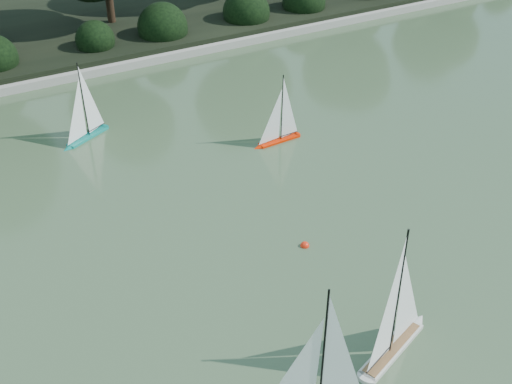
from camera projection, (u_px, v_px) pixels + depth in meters
ground at (346, 315)px, 8.06m from camera, size 80.00×80.00×0.00m
pond_coping at (107, 68)px, 14.51m from camera, size 40.00×0.35×0.18m
far_bank at (57, 16)px, 17.37m from camera, size 40.00×8.00×0.30m
shrub_hedge at (92, 41)px, 14.97m from camera, size 29.10×1.10×1.10m
sailboat_white_b at (399, 328)px, 7.46m from camera, size 1.39×0.67×1.93m
sailboat_orange at (276, 132)px, 11.68m from camera, size 1.02×0.21×1.39m
sailboat_teal at (83, 128)px, 11.76m from camera, size 1.07×0.67×1.55m
race_buoy at (305, 246)px, 9.23m from camera, size 0.13×0.13×0.13m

